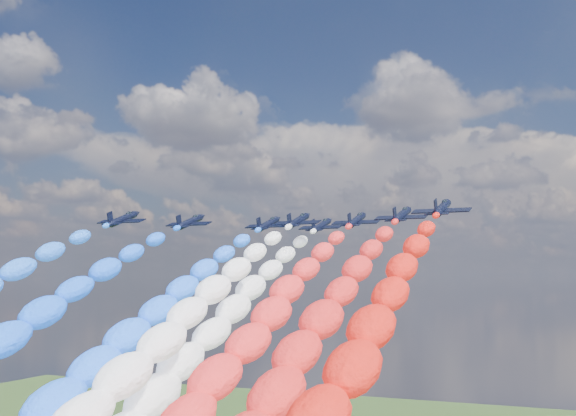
% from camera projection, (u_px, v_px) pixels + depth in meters
% --- Properties ---
extents(jet_0, '(9.89, 13.05, 6.18)m').
position_uv_depth(jet_0, '(123.00, 219.00, 136.40)').
color(jet_0, black).
extents(jet_1, '(9.22, 12.57, 6.18)m').
position_uv_depth(jet_1, '(190.00, 222.00, 143.73)').
color(jet_1, black).
extents(jet_2, '(9.47, 12.75, 6.18)m').
position_uv_depth(jet_2, '(268.00, 224.00, 149.41)').
color(jet_2, black).
extents(trail_2, '(7.19, 102.23, 51.21)m').
position_uv_depth(trail_2, '(112.00, 369.00, 98.98)').
color(trail_2, '#2163FF').
extents(jet_3, '(9.41, 12.71, 6.18)m').
position_uv_depth(jet_3, '(298.00, 221.00, 140.37)').
color(jet_3, black).
extents(trail_3, '(7.19, 102.23, 51.21)m').
position_uv_depth(trail_3, '(143.00, 379.00, 89.95)').
color(trail_3, white).
extents(jet_4, '(9.68, 12.90, 6.18)m').
position_uv_depth(jet_4, '(321.00, 225.00, 153.93)').
color(jet_4, black).
extents(trail_4, '(7.19, 102.23, 51.21)m').
position_uv_depth(trail_4, '(198.00, 365.00, 103.51)').
color(trail_4, white).
extents(jet_5, '(9.24, 12.59, 6.18)m').
position_uv_depth(jet_5, '(356.00, 220.00, 139.23)').
color(jet_5, black).
extents(trail_5, '(7.19, 102.23, 51.21)m').
position_uv_depth(trail_5, '(232.00, 380.00, 88.81)').
color(trail_5, red).
extents(jet_6, '(9.62, 12.86, 6.18)m').
position_uv_depth(jet_6, '(402.00, 215.00, 127.26)').
color(jet_6, black).
extents(trail_6, '(7.19, 102.23, 51.21)m').
position_uv_depth(trail_6, '(288.00, 397.00, 76.84)').
color(trail_6, red).
extents(jet_7, '(9.50, 12.77, 6.18)m').
position_uv_depth(jet_7, '(442.00, 208.00, 114.20)').
color(jet_7, black).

